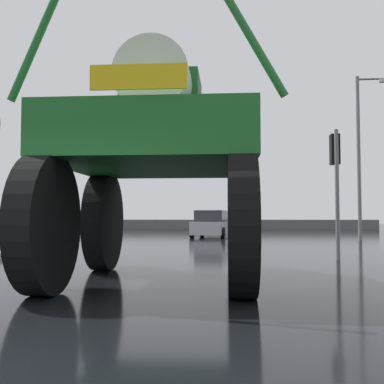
% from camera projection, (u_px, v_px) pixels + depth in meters
% --- Properties ---
extents(ground_plane, '(120.00, 120.00, 0.00)m').
position_uv_depth(ground_plane, '(185.00, 241.00, 22.08)').
color(ground_plane, black).
extents(oversize_sprayer, '(4.12, 5.45, 4.89)m').
position_uv_depth(oversize_sprayer, '(159.00, 161.00, 8.56)').
color(oversize_sprayer, black).
rests_on(oversize_sprayer, ground).
extents(sedan_ahead, '(2.31, 4.29, 1.52)m').
position_uv_depth(sedan_ahead, '(212.00, 225.00, 26.75)').
color(sedan_ahead, '#B7B7BF').
rests_on(sedan_ahead, ground).
extents(traffic_signal_near_right, '(0.24, 0.54, 3.54)m').
position_uv_depth(traffic_signal_near_right, '(335.00, 165.00, 12.97)').
color(traffic_signal_near_right, slate).
rests_on(traffic_signal_near_right, ground).
extents(streetlight_far_left, '(1.74, 0.24, 8.43)m').
position_uv_depth(streetlight_far_left, '(55.00, 159.00, 28.34)').
color(streetlight_far_left, slate).
rests_on(streetlight_far_left, ground).
extents(streetlight_far_right, '(1.65, 0.24, 8.19)m').
position_uv_depth(streetlight_far_right, '(361.00, 149.00, 23.37)').
color(streetlight_far_right, slate).
rests_on(streetlight_far_right, ground).
extents(roadside_barrier, '(29.83, 0.24, 0.90)m').
position_uv_depth(roadside_barrier, '(208.00, 225.00, 42.38)').
color(roadside_barrier, '#59595B').
rests_on(roadside_barrier, ground).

